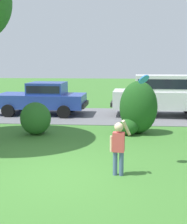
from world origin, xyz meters
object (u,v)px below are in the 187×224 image
object	(u,v)px
parked_suv	(162,93)
frisbee	(144,79)
parked_sedan	(43,97)
child_thrower	(119,144)

from	to	relation	value
parked_suv	frisbee	world-z (taller)	frisbee
parked_sedan	frisbee	distance (m)	8.19
frisbee	parked_suv	bearing A→B (deg)	77.91
parked_suv	frisbee	bearing A→B (deg)	-102.09
parked_sedan	child_thrower	xyz separation A→B (m)	(3.59, -7.62, -0.13)
parked_sedan	child_thrower	distance (m)	8.43
parked_suv	frisbee	distance (m)	7.16
parked_sedan	parked_suv	bearing A→B (deg)	-0.08
parked_suv	child_thrower	bearing A→B (deg)	-105.14
frisbee	child_thrower	bearing A→B (deg)	-129.98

